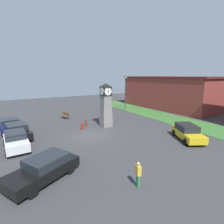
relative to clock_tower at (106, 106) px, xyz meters
name	(u,v)px	position (x,y,z in m)	size (l,w,h in m)	color
ground_plane	(91,135)	(2.24, -3.15, -2.69)	(74.42, 74.42, 0.00)	#38383A
clock_tower	(106,106)	(0.00, 0.00, 0.00)	(1.54, 1.60, 5.53)	gray
bollard_near_tower	(86,123)	(-1.10, -2.29, -2.16)	(0.31, 0.31, 1.05)	brown
bollard_mid_row	(82,126)	(-0.15, -3.20, -2.23)	(0.30, 0.30, 0.92)	maroon
car_navy_sedan	(10,125)	(-3.84, -10.73, -1.91)	(4.35, 2.32, 1.53)	navy
car_near_tower	(17,131)	(-0.77, -10.12, -1.90)	(4.49, 2.60, 1.55)	black
car_by_building	(16,140)	(2.14, -10.37, -1.91)	(4.18, 2.09, 1.54)	silver
car_far_lot	(44,168)	(8.40, -9.02, -1.94)	(3.86, 4.96, 1.46)	black
car_silver_hatch	(187,132)	(8.46, 4.92, -1.91)	(4.58, 3.53, 1.54)	gold
bench	(65,115)	(-6.87, -3.39, -2.17)	(1.69, 1.01, 0.90)	brown
pedestrian_near_bench	(138,173)	(12.05, -4.42, -1.79)	(0.45, 0.34, 1.58)	#338C4C
street_lamp_near_road	(125,91)	(-8.15, 8.68, 0.92)	(0.50, 0.24, 6.24)	#333338
warehouse_blue_far	(172,92)	(-5.51, 18.43, 0.46)	(19.75, 11.31, 6.29)	maroon
grass_verge_far	(180,121)	(3.22, 10.49, -2.67)	(44.65, 5.19, 0.04)	#386B2D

